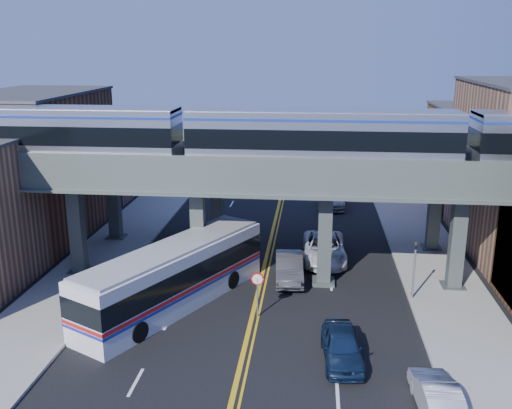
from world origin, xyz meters
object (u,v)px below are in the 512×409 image
car_parked_curb (437,396)px  car_lane_c (324,248)px  transit_bus (174,276)px  car_lane_d (332,198)px  stop_sign (258,287)px  car_lane_a (342,346)px  car_lane_b (289,267)px  traffic_signal (414,264)px  transit_train (322,137)px

car_parked_curb → car_lane_c: bearing=-79.2°
car_parked_curb → transit_bus: bearing=-37.5°
car_lane_c → car_lane_d: size_ratio=1.12×
stop_sign → car_lane_d: stop_sign is taller
car_lane_a → car_lane_b: (-2.98, 9.62, 0.04)m
transit_bus → car_lane_b: 7.86m
car_lane_a → car_parked_curb: 5.15m
transit_bus → traffic_signal: bearing=-53.8°
transit_bus → car_lane_b: bearing=-27.4°
transit_train → car_lane_c: 9.44m
transit_bus → car_parked_curb: bearing=-95.8°
transit_train → stop_sign: (-3.32, -5.00, -7.59)m
car_lane_d → transit_bus: bearing=-112.7°
car_lane_a → car_lane_b: 10.07m
stop_sign → car_lane_b: bearing=74.5°
stop_sign → car_lane_b: stop_sign is taller
stop_sign → car_parked_curb: 11.34m
car_lane_b → car_lane_d: size_ratio=0.88×
car_lane_c → car_lane_d: bearing=84.8°
car_lane_a → car_parked_curb: car_lane_a is taller
car_lane_b → car_lane_d: car_lane_b is taller
transit_bus → car_lane_c: bearing=-19.0°
stop_sign → car_lane_c: 9.93m
car_lane_c → car_lane_a: bearing=-88.5°
stop_sign → car_lane_a: size_ratio=0.58×
car_lane_c → car_lane_d: (0.91, 14.05, -0.06)m
traffic_signal → car_lane_d: size_ratio=0.73×
car_parked_curb → traffic_signal: bearing=-97.5°
transit_bus → car_lane_a: size_ratio=2.93×
traffic_signal → transit_bus: size_ratio=0.31×
car_lane_b → car_parked_curb: (6.70, -13.19, -0.10)m
car_parked_curb → car_lane_a: bearing=-47.6°
transit_train → traffic_signal: transit_train is taller
traffic_signal → transit_bus: traffic_signal is taller
car_parked_curb → car_lane_d: bearing=-87.4°
stop_sign → car_lane_b: 5.70m
transit_bus → car_lane_d: size_ratio=2.36×
traffic_signal → car_lane_a: size_ratio=0.90×
transit_bus → car_lane_c: 11.95m
transit_train → stop_sign: 9.68m
transit_train → car_lane_a: size_ratio=10.90×
traffic_signal → car_lane_b: size_ratio=0.83×
car_lane_d → traffic_signal: bearing=-77.6°
transit_train → car_parked_curb: bearing=-69.1°
traffic_signal → car_lane_a: 8.59m
transit_train → stop_sign: size_ratio=18.77×
transit_train → car_lane_c: size_ratio=7.83×
stop_sign → transit_bus: size_ratio=0.20×
car_lane_c → car_parked_curb: size_ratio=1.45×
transit_train → car_lane_b: bearing=167.1°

